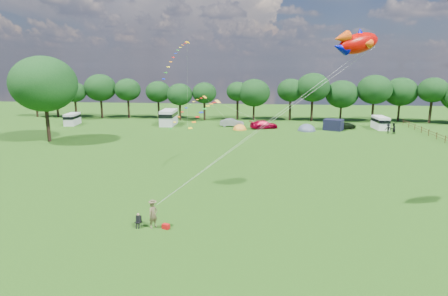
# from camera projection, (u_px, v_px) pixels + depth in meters

# --- Properties ---
(ground_plane) EXTENTS (180.00, 180.00, 0.00)m
(ground_plane) POSITION_uv_depth(u_px,v_px,m) (214.00, 220.00, 29.31)
(ground_plane) COLOR black
(ground_plane) RESTS_ON ground
(tree_line) EXTENTS (102.98, 10.98, 10.27)m
(tree_line) POSITION_uv_depth(u_px,v_px,m) (271.00, 91.00, 80.81)
(tree_line) COLOR black
(tree_line) RESTS_ON ground
(big_tree) EXTENTS (10.00, 10.00, 13.28)m
(big_tree) POSITION_uv_depth(u_px,v_px,m) (44.00, 84.00, 57.56)
(big_tree) COLOR black
(big_tree) RESTS_ON ground
(fence) EXTENTS (0.12, 33.12, 1.20)m
(fence) POSITION_uv_depth(u_px,v_px,m) (441.00, 137.00, 59.46)
(fence) COLOR #472D19
(fence) RESTS_ON ground
(car_b) EXTENTS (4.35, 1.63, 1.54)m
(car_b) POSITION_uv_depth(u_px,v_px,m) (232.00, 123.00, 73.81)
(car_b) COLOR gray
(car_b) RESTS_ON ground
(car_c) EXTENTS (5.59, 3.86, 1.55)m
(car_c) POSITION_uv_depth(u_px,v_px,m) (264.00, 125.00, 71.38)
(car_c) COLOR #9F0022
(car_c) RESTS_ON ground
(car_d) EXTENTS (5.66, 3.04, 1.48)m
(car_d) POSITION_uv_depth(u_px,v_px,m) (342.00, 125.00, 71.47)
(car_d) COLOR black
(car_d) RESTS_ON ground
(campervan_a) EXTENTS (2.65, 4.96, 2.32)m
(campervan_a) POSITION_uv_depth(u_px,v_px,m) (72.00, 119.00, 75.89)
(campervan_a) COLOR silver
(campervan_a) RESTS_ON ground
(campervan_b) EXTENTS (2.94, 6.37, 3.07)m
(campervan_b) POSITION_uv_depth(u_px,v_px,m) (169.00, 117.00, 75.54)
(campervan_b) COLOR silver
(campervan_b) RESTS_ON ground
(campervan_d) EXTENTS (2.26, 4.95, 2.39)m
(campervan_d) POSITION_uv_depth(u_px,v_px,m) (380.00, 122.00, 70.81)
(campervan_d) COLOR white
(campervan_d) RESTS_ON ground
(tent_orange) EXTENTS (2.58, 2.83, 2.02)m
(tent_orange) POSITION_uv_depth(u_px,v_px,m) (240.00, 130.00, 70.24)
(tent_orange) COLOR orange
(tent_orange) RESTS_ON ground
(tent_greyblue) EXTENTS (3.34, 3.65, 2.48)m
(tent_greyblue) POSITION_uv_depth(u_px,v_px,m) (307.00, 131.00, 69.20)
(tent_greyblue) COLOR #465264
(tent_greyblue) RESTS_ON ground
(awning_navy) EXTENTS (4.06, 3.76, 2.03)m
(awning_navy) POSITION_uv_depth(u_px,v_px,m) (333.00, 125.00, 69.66)
(awning_navy) COLOR black
(awning_navy) RESTS_ON ground
(kite_flyer) EXTENTS (0.83, 0.87, 2.00)m
(kite_flyer) POSITION_uv_depth(u_px,v_px,m) (153.00, 215.00, 27.71)
(kite_flyer) COLOR brown
(kite_flyer) RESTS_ON ground
(camp_chair) EXTENTS (0.58, 0.60, 1.10)m
(camp_chair) POSITION_uv_depth(u_px,v_px,m) (138.00, 219.00, 27.87)
(camp_chair) COLOR #99999E
(camp_chair) RESTS_ON ground
(kite_bag) EXTENTS (0.60, 0.50, 0.37)m
(kite_bag) POSITION_uv_depth(u_px,v_px,m) (166.00, 226.00, 27.66)
(kite_bag) COLOR red
(kite_bag) RESTS_ON ground
(fish_kite) EXTENTS (4.32, 3.05, 2.31)m
(fish_kite) POSITION_uv_depth(u_px,v_px,m) (355.00, 43.00, 28.36)
(fish_kite) COLOR #B90500
(fish_kite) RESTS_ON ground
(streamer_kite_a) EXTENTS (3.26, 5.54, 5.74)m
(streamer_kite_a) POSITION_uv_depth(u_px,v_px,m) (177.00, 54.00, 56.98)
(streamer_kite_a) COLOR #EEA100
(streamer_kite_a) RESTS_ON ground
(streamer_kite_b) EXTENTS (4.12, 4.63, 3.77)m
(streamer_kite_b) POSITION_uv_depth(u_px,v_px,m) (191.00, 107.00, 47.37)
(streamer_kite_b) COLOR yellow
(streamer_kite_b) RESTS_ON ground
(streamer_kite_c) EXTENTS (3.14, 4.98, 2.80)m
(streamer_kite_c) POSITION_uv_depth(u_px,v_px,m) (207.00, 109.00, 43.00)
(streamer_kite_c) COLOR yellow
(streamer_kite_c) RESTS_ON ground
(walker_a) EXTENTS (1.10, 0.94, 1.94)m
(walker_a) POSITION_uv_depth(u_px,v_px,m) (393.00, 129.00, 65.66)
(walker_a) COLOR black
(walker_a) RESTS_ON ground
(walker_b) EXTENTS (1.16, 0.62, 1.73)m
(walker_b) POSITION_uv_depth(u_px,v_px,m) (388.00, 129.00, 66.31)
(walker_b) COLOR black
(walker_b) RESTS_ON ground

